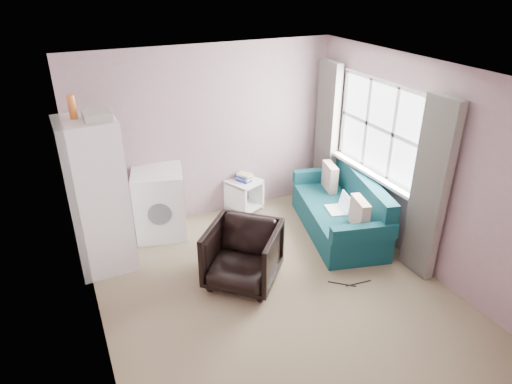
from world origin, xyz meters
The scene contains 8 objects.
room centered at (0.02, 0.01, 1.25)m, with size 3.84×4.24×2.54m.
armchair centered at (-0.25, 0.31, 0.41)m, with size 0.79×0.74×0.82m, color black.
fridge centered at (-1.67, 1.36, 0.97)m, with size 0.68×0.67×2.17m.
washing_machine centered at (-0.85, 1.82, 0.50)m, with size 0.81×0.81×0.95m.
side_table centered at (0.48, 1.96, 0.28)m, with size 0.58×0.58×0.60m.
sofa centered at (1.47, 0.79, 0.30)m, with size 1.27×2.01×0.83m.
window_dressing centered at (1.78, 0.70, 1.11)m, with size 0.17×2.62×2.18m.
floor_cables centered at (0.88, -0.28, 0.01)m, with size 0.49×0.23×0.01m.
Camera 1 is at (-1.97, -3.79, 3.40)m, focal length 32.00 mm.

